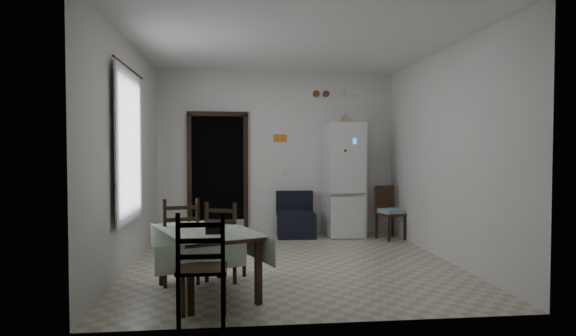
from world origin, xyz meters
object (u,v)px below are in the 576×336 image
at_px(navy_seat, 296,214).
at_px(dining_table, 207,262).
at_px(fridge, 344,180).
at_px(dining_chair_far_right, 226,240).
at_px(dining_chair_near_head, 202,267).
at_px(corner_chair, 391,213).
at_px(dining_chair_far_left, 179,240).

bearing_deg(navy_seat, dining_table, -109.76).
distance_m(fridge, dining_table, 3.93).
xyz_separation_m(fridge, dining_chair_far_right, (-2.00, -2.64, -0.53)).
height_order(navy_seat, dining_chair_near_head, dining_chair_near_head).
height_order(corner_chair, dining_chair_near_head, dining_chair_near_head).
bearing_deg(dining_chair_far_right, navy_seat, -94.17).
relative_size(fridge, dining_chair_far_left, 2.04).
xyz_separation_m(fridge, dining_chair_far_left, (-2.52, -2.72, -0.51)).
xyz_separation_m(fridge, dining_chair_near_head, (-2.17, -4.08, -0.50)).
relative_size(dining_table, dining_chair_near_head, 1.32).
bearing_deg(dining_table, dining_chair_far_right, 50.45).
relative_size(dining_table, dining_chair_far_left, 1.34).
relative_size(fridge, dining_table, 1.52).
distance_m(navy_seat, dining_chair_far_right, 2.89).
relative_size(navy_seat, dining_chair_near_head, 0.80).
xyz_separation_m(fridge, dining_table, (-2.19, -3.20, -0.65)).
bearing_deg(corner_chair, fridge, 133.16).
distance_m(navy_seat, dining_chair_far_left, 3.20).
xyz_separation_m(fridge, corner_chair, (0.73, -0.39, -0.54)).
bearing_deg(dining_chair_far_right, dining_table, 91.23).
distance_m(navy_seat, dining_chair_near_head, 4.29).
bearing_deg(navy_seat, corner_chair, -10.80).
relative_size(dining_chair_far_right, dining_chair_near_head, 0.93).
relative_size(fridge, dining_chair_far_right, 2.17).
height_order(dining_chair_far_right, dining_chair_near_head, dining_chair_near_head).
distance_m(dining_chair_far_left, dining_chair_far_right, 0.53).
xyz_separation_m(dining_table, dining_chair_near_head, (0.01, -0.87, 0.16)).
xyz_separation_m(navy_seat, dining_chair_far_left, (-1.69, -2.72, 0.09)).
distance_m(dining_table, dining_chair_near_head, 0.89).
distance_m(corner_chair, dining_table, 4.05).
bearing_deg(navy_seat, dining_chair_far_left, -118.78).
height_order(dining_chair_far_left, dining_chair_near_head, dining_chair_near_head).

